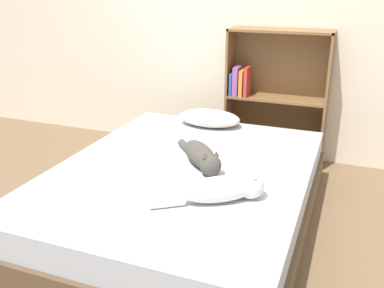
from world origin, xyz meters
name	(u,v)px	position (x,y,z in m)	size (l,w,h in m)	color
ground_plane	(184,223)	(0.00, 0.00, 0.00)	(8.00, 8.00, 0.00)	brown
wall_back	(247,13)	(0.00, 1.45, 1.25)	(8.00, 0.06, 2.50)	silver
bed	(183,196)	(0.00, 0.00, 0.20)	(1.57, 2.04, 0.41)	brown
pillow	(209,118)	(-0.12, 0.84, 0.47)	(0.51, 0.30, 0.13)	beige
cat_light	(226,189)	(0.37, -0.32, 0.48)	(0.54, 0.41, 0.17)	white
cat_dark	(202,156)	(0.10, 0.05, 0.48)	(0.44, 0.48, 0.15)	#47423D
bookshelf	(274,95)	(0.30, 1.33, 0.58)	(0.84, 0.26, 1.14)	brown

